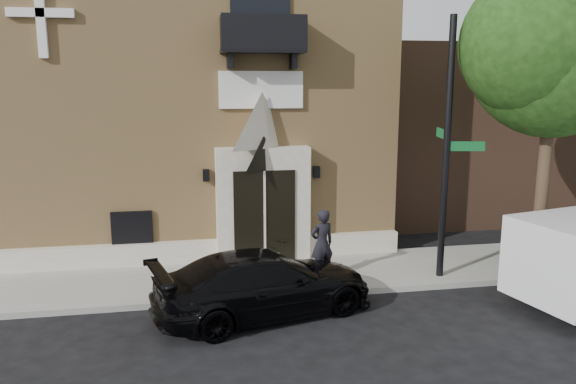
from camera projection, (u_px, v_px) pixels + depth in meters
name	position (u px, v px, depth m)	size (l,w,h in m)	color
ground	(320.00, 298.00, 13.53)	(120.00, 120.00, 0.00)	black
sidewalk	(343.00, 272.00, 15.14)	(42.00, 3.00, 0.15)	gray
church	(187.00, 95.00, 19.78)	(12.20, 11.01, 9.30)	tan
neighbour_building	(548.00, 127.00, 23.68)	(18.00, 8.00, 6.40)	brown
street_tree_left	(558.00, 51.00, 13.77)	(4.97, 4.38, 7.77)	#38281C
black_sedan	(264.00, 284.00, 12.46)	(2.03, 4.98, 1.45)	black
street_sign	(447.00, 150.00, 14.03)	(1.03, 1.13, 6.56)	black
fire_hydrant	(513.00, 262.00, 14.62)	(0.42, 0.34, 0.74)	#A70001
dumpster	(542.00, 246.00, 15.13)	(2.11, 1.55, 1.23)	#103C20
planter	(276.00, 249.00, 15.84)	(0.58, 0.50, 0.64)	#425F2F
pedestrian_near	(322.00, 244.00, 14.35)	(0.65, 0.43, 1.80)	black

